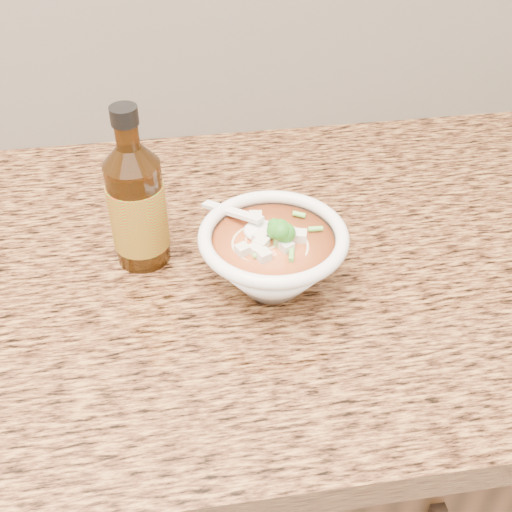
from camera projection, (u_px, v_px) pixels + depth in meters
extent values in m
cube|color=black|center=(43.00, 485.00, 1.08)|extent=(4.00, 0.65, 0.86)
cylinder|color=white|center=(272.00, 280.00, 0.77)|extent=(0.07, 0.07, 0.01)
torus|color=white|center=(273.00, 236.00, 0.73)|extent=(0.17, 0.17, 0.02)
torus|color=beige|center=(266.00, 242.00, 0.73)|extent=(0.07, 0.07, 0.00)
torus|color=beige|center=(267.00, 242.00, 0.73)|extent=(0.11, 0.11, 0.00)
torus|color=beige|center=(286.00, 250.00, 0.72)|extent=(0.08, 0.08, 0.00)
torus|color=beige|center=(269.00, 241.00, 0.74)|extent=(0.06, 0.06, 0.00)
torus|color=beige|center=(275.00, 236.00, 0.75)|extent=(0.11, 0.11, 0.00)
torus|color=beige|center=(287.00, 251.00, 0.73)|extent=(0.06, 0.06, 0.00)
torus|color=beige|center=(267.00, 252.00, 0.73)|extent=(0.07, 0.07, 0.00)
torus|color=beige|center=(278.00, 241.00, 0.75)|extent=(0.09, 0.09, 0.00)
cube|color=silver|center=(270.00, 226.00, 0.75)|extent=(0.02, 0.02, 0.01)
cube|color=silver|center=(292.00, 245.00, 0.72)|extent=(0.02, 0.02, 0.01)
cube|color=silver|center=(302.00, 226.00, 0.75)|extent=(0.02, 0.02, 0.01)
cube|color=silver|center=(262.00, 256.00, 0.71)|extent=(0.02, 0.02, 0.01)
cube|color=silver|center=(255.00, 227.00, 0.74)|extent=(0.02, 0.02, 0.01)
cube|color=silver|center=(303.00, 227.00, 0.74)|extent=(0.02, 0.02, 0.01)
cube|color=silver|center=(287.00, 259.00, 0.70)|extent=(0.02, 0.02, 0.01)
cube|color=silver|center=(251.00, 227.00, 0.74)|extent=(0.02, 0.02, 0.01)
ellipsoid|color=#196014|center=(279.00, 233.00, 0.72)|extent=(0.03, 0.03, 0.03)
cylinder|color=#6AC34B|center=(272.00, 257.00, 0.70)|extent=(0.01, 0.02, 0.01)
cylinder|color=#6AC34B|center=(259.00, 248.00, 0.72)|extent=(0.02, 0.01, 0.01)
cylinder|color=#6AC34B|center=(258.00, 265.00, 0.69)|extent=(0.02, 0.01, 0.01)
cylinder|color=#6AC34B|center=(261.00, 264.00, 0.69)|extent=(0.02, 0.01, 0.01)
ellipsoid|color=white|center=(260.00, 231.00, 0.74)|extent=(0.04, 0.04, 0.01)
cube|color=white|center=(232.00, 212.00, 0.76)|extent=(0.07, 0.08, 0.02)
cylinder|color=#402108|center=(138.00, 213.00, 0.77)|extent=(0.07, 0.07, 0.14)
cylinder|color=#402108|center=(127.00, 135.00, 0.70)|extent=(0.03, 0.03, 0.03)
cylinder|color=black|center=(124.00, 115.00, 0.68)|extent=(0.03, 0.03, 0.02)
cylinder|color=red|center=(139.00, 215.00, 0.77)|extent=(0.07, 0.07, 0.09)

